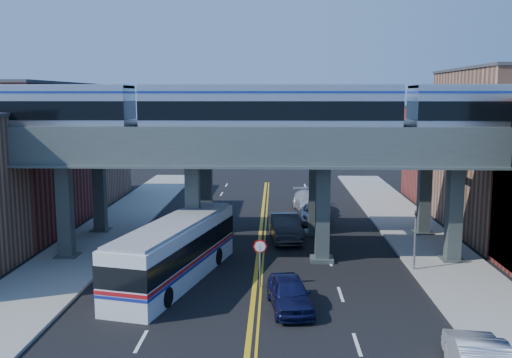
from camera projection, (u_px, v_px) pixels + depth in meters
ground at (252, 308)px, 27.64m from camera, size 120.00×120.00×0.00m
sidewalk_west at (86, 249)px, 37.90m from camera, size 5.00×70.00×0.16m
sidewalk_east at (434, 252)px, 37.13m from camera, size 5.00×70.00×0.16m
building_west_b at (18, 158)px, 43.28m from camera, size 8.00×14.00×11.00m
building_west_c at (77, 159)px, 56.35m from camera, size 8.00×10.00×8.00m
building_east_b at (511, 153)px, 41.97m from camera, size 8.00×14.00×12.00m
building_east_c at (455, 155)px, 55.04m from camera, size 8.00×10.00×9.00m
elevated_viaduct_near at (257, 157)px, 34.61m from camera, size 52.00×3.60×7.40m
elevated_viaduct_far at (260, 147)px, 41.53m from camera, size 52.00×3.60×7.40m
transit_train at (270, 111)px, 34.17m from camera, size 47.66×2.99×3.48m
stop_sign at (260, 255)px, 30.34m from camera, size 0.76×0.09×2.63m
traffic_signal at (415, 233)px, 32.93m from camera, size 0.15×0.18×4.10m
transit_bus at (175, 252)px, 31.49m from camera, size 5.57×12.61×3.17m
car_lane_a at (290, 293)px, 27.34m from camera, size 2.48×4.83×1.57m
car_lane_b at (285, 228)px, 40.38m from camera, size 2.51×5.72×1.83m
car_lane_c at (314, 214)px, 46.19m from camera, size 2.46×5.11×1.40m
car_lane_d at (311, 202)px, 50.16m from camera, size 3.30×6.52×1.81m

